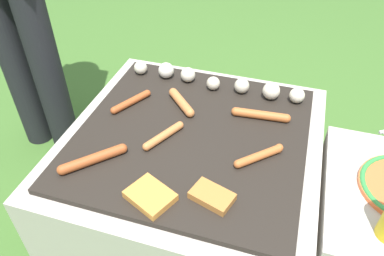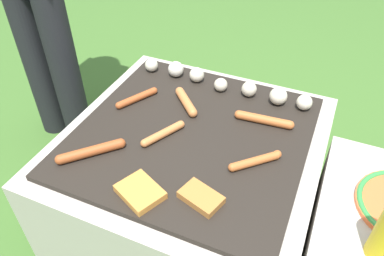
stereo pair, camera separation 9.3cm
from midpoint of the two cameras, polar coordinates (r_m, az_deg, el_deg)
name	(u,v)px [view 2 (the right image)]	position (r m, az deg, el deg)	size (l,w,h in m)	color
ground_plane	(192,213)	(1.41, 1.93, -12.84)	(14.00, 14.00, 0.00)	#3D6628
grill	(192,177)	(1.26, 2.12, -7.59)	(0.76, 0.76, 0.39)	#B2AA9E
sausage_back_center	(255,161)	(1.04, 12.12, -5.06)	(0.12, 0.12, 0.02)	#B7602D
sausage_mid_left	(186,102)	(1.22, 1.25, 3.97)	(0.12, 0.12, 0.03)	#C6753D
sausage_front_center	(163,134)	(1.10, -2.03, -0.93)	(0.08, 0.14, 0.02)	#C6753D
sausage_back_right	(264,120)	(1.18, 13.13, 1.17)	(0.18, 0.04, 0.03)	#B7602D
sausage_mid_right	(91,151)	(1.07, -12.75, -3.57)	(0.14, 0.15, 0.03)	#A34C23
sausage_front_left	(137,98)	(1.25, -6.29, 4.52)	(0.09, 0.14, 0.02)	#A34C23
bread_slice_right	(140,192)	(0.95, -5.14, -9.79)	(0.14, 0.13, 0.02)	#D18438
bread_slice_left	(201,197)	(0.94, 4.25, -10.61)	(0.12, 0.09, 0.02)	#B27033
mushroom_row	(225,83)	(1.30, 7.12, 6.80)	(0.61, 0.08, 0.06)	beige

